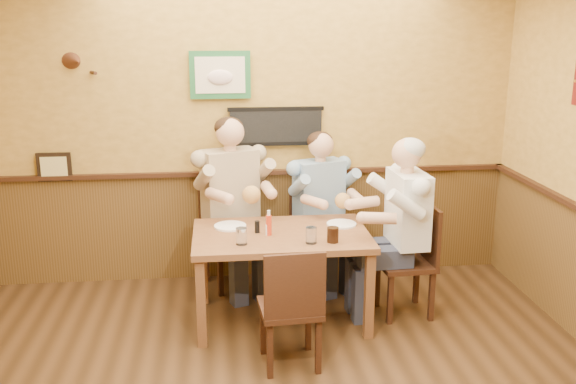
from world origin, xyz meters
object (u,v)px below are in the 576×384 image
object	(u,v)px
water_glass_left	(242,236)
salt_shaker	(268,230)
chair_back_right	(318,235)
chair_near_side	(290,305)
chair_right_end	(405,260)
chair_back_left	(231,234)
diner_blue_polo	(319,216)
pepper_shaker	(257,227)
water_glass_mid	(311,235)
hot_sauce_bottle	(269,224)
diner_tan_shirt	(231,212)
dining_table	(281,244)
cola_tumbler	(333,235)
diner_white_elder	(406,237)

from	to	relation	value
water_glass_left	salt_shaker	xyz separation A→B (m)	(0.21, 0.19, -0.02)
chair_back_right	chair_near_side	xyz separation A→B (m)	(-0.44, -1.48, 0.01)
chair_right_end	chair_back_left	bearing A→B (deg)	-121.06
diner_blue_polo	pepper_shaker	bearing A→B (deg)	-148.66
chair_right_end	pepper_shaker	world-z (taller)	chair_right_end
diner_blue_polo	water_glass_left	bearing A→B (deg)	-145.84
diner_blue_polo	water_glass_mid	world-z (taller)	diner_blue_polo
diner_blue_polo	hot_sauce_bottle	bearing A→B (deg)	-142.07
chair_back_left	diner_blue_polo	xyz separation A→B (m)	(0.81, 0.02, 0.15)
diner_tan_shirt	hot_sauce_bottle	xyz separation A→B (m)	(0.28, -0.80, 0.13)
chair_back_left	hot_sauce_bottle	world-z (taller)	chair_back_left
dining_table	hot_sauce_bottle	world-z (taller)	hot_sauce_bottle
hot_sauce_bottle	chair_back_right	bearing A→B (deg)	57.03
cola_tumbler	water_glass_mid	bearing A→B (deg)	-178.28
chair_back_left	pepper_shaker	world-z (taller)	chair_back_left
diner_white_elder	pepper_shaker	distance (m)	1.23
diner_tan_shirt	salt_shaker	bearing A→B (deg)	-91.56
pepper_shaker	cola_tumbler	bearing A→B (deg)	-27.05
water_glass_mid	water_glass_left	bearing A→B (deg)	176.57
water_glass_mid	hot_sauce_bottle	size ratio (longest dim) A/B	0.69
chair_back_left	chair_near_side	distance (m)	1.51
dining_table	cola_tumbler	distance (m)	0.48
chair_right_end	salt_shaker	bearing A→B (deg)	-90.85
chair_right_end	hot_sauce_bottle	distance (m)	1.19
chair_near_side	salt_shaker	size ratio (longest dim) A/B	10.23
dining_table	water_glass_left	world-z (taller)	water_glass_left
chair_right_end	salt_shaker	xyz separation A→B (m)	(-1.14, -0.04, 0.32)
cola_tumbler	salt_shaker	xyz separation A→B (m)	(-0.48, 0.22, -0.01)
dining_table	chair_right_end	distance (m)	1.05
diner_white_elder	cola_tumbler	world-z (taller)	diner_white_elder
diner_tan_shirt	salt_shaker	xyz separation A→B (m)	(0.28, -0.80, 0.09)
chair_back_right	salt_shaker	world-z (taller)	chair_back_right
diner_tan_shirt	chair_near_side	bearing A→B (deg)	-96.23
dining_table	chair_back_left	bearing A→B (deg)	117.06
chair_back_right	water_glass_mid	bearing A→B (deg)	-121.26
diner_tan_shirt	pepper_shaker	distance (m)	0.76
chair_back_right	pepper_shaker	world-z (taller)	chair_back_right
chair_back_right	diner_white_elder	xyz separation A→B (m)	(0.61, -0.77, 0.22)
chair_right_end	cola_tumbler	distance (m)	0.79
water_glass_left	cola_tumbler	distance (m)	0.70
dining_table	water_glass_left	xyz separation A→B (m)	(-0.32, -0.23, 0.16)
dining_table	chair_back_right	world-z (taller)	chair_back_right
diner_white_elder	cola_tumbler	distance (m)	0.72
chair_near_side	diner_blue_polo	world-z (taller)	diner_blue_polo
dining_table	water_glass_mid	bearing A→B (deg)	-52.65
water_glass_left	pepper_shaker	world-z (taller)	water_glass_left
diner_tan_shirt	water_glass_left	bearing A→B (deg)	-107.05
salt_shaker	diner_blue_polo	bearing A→B (deg)	56.60
diner_white_elder	water_glass_mid	world-z (taller)	diner_white_elder
diner_blue_polo	pepper_shaker	world-z (taller)	diner_blue_polo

